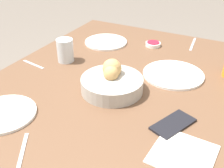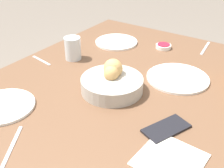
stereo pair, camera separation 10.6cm
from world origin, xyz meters
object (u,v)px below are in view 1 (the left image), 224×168
water_tumbler (65,50)px  fork_silver (193,44)px  plate_near_left (106,42)px  plate_near_right (3,114)px  jam_bowl_berry (154,44)px  bread_basket (112,82)px  spoon_coffee (33,64)px  knife_silver (22,154)px  cell_phone (173,124)px  napkin (183,154)px  plate_far_center (173,74)px

water_tumbler → fork_silver: (-0.47, 0.47, -0.05)m
plate_near_left → plate_near_right: 0.71m
jam_bowl_berry → fork_silver: jam_bowl_berry is taller
bread_basket → spoon_coffee: bread_basket is taller
bread_basket → jam_bowl_berry: bearing=-179.4°
fork_silver → knife_silver: 1.04m
spoon_coffee → water_tumbler: bearing=132.7°
water_tumbler → cell_phone: bearing=68.5°
bread_basket → knife_silver: bread_basket is taller
water_tumbler → cell_phone: water_tumbler is taller
knife_silver → spoon_coffee: size_ratio=1.16×
water_tumbler → napkin: size_ratio=0.59×
jam_bowl_berry → napkin: 0.77m
fork_silver → spoon_coffee: size_ratio=1.34×
plate_far_center → plate_near_left: bearing=-113.3°
plate_far_center → jam_bowl_berry: (-0.26, -0.18, 0.01)m
fork_silver → napkin: napkin is taller
plate_far_center → spoon_coffee: bearing=-71.8°
plate_far_center → knife_silver: plate_far_center is taller
knife_silver → plate_far_center: bearing=159.3°
bread_basket → napkin: bread_basket is taller
plate_near_left → bread_basket: bearing=31.3°
spoon_coffee → plate_near_left: bearing=155.6°
napkin → plate_near_left: bearing=-136.7°
plate_far_center → napkin: (0.43, 0.16, -0.00)m
fork_silver → napkin: size_ratio=1.00×
plate_far_center → fork_silver: plate_far_center is taller
fork_silver → spoon_coffee: (0.57, -0.58, 0.00)m
plate_far_center → water_tumbler: 0.49m
knife_silver → fork_silver: bearing=167.0°
bread_basket → knife_silver: size_ratio=1.52×
water_tumbler → cell_phone: size_ratio=0.63×
plate_near_right → fork_silver: plate_near_right is taller
jam_bowl_berry → cell_phone: 0.64m
knife_silver → water_tumbler: bearing=-156.5°
fork_silver → cell_phone: size_ratio=1.07×
plate_far_center → plate_near_right: bearing=-38.8°
water_tumbler → spoon_coffee: 0.16m
plate_far_center → fork_silver: size_ratio=1.42×
knife_silver → spoon_coffee: 0.57m
bread_basket → napkin: 0.40m
napkin → cell_phone: cell_phone is taller
bread_basket → plate_far_center: bread_basket is taller
water_tumbler → knife_silver: bearing=23.5°
cell_phone → knife_silver: bearing=-46.4°
fork_silver → spoon_coffee: 0.81m
fork_silver → plate_far_center: bearing=1.1°
jam_bowl_berry → plate_near_right: bearing=-17.4°
plate_far_center → spoon_coffee: 0.62m
napkin → plate_near_right: bearing=-80.6°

